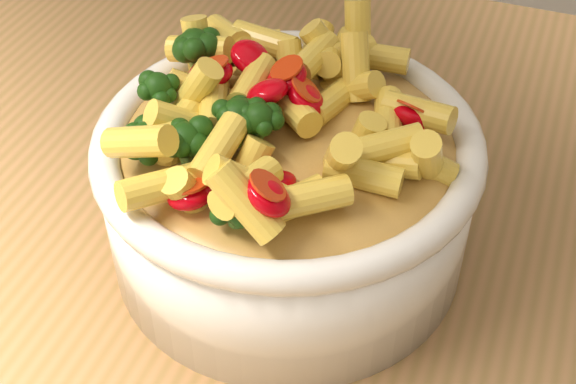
% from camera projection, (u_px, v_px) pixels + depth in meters
% --- Properties ---
extents(table, '(1.20, 0.80, 0.90)m').
position_uv_depth(table, '(381.00, 350.00, 0.64)').
color(table, '#AE7A4A').
rests_on(table, ground).
extents(serving_bowl, '(0.25, 0.25, 0.11)m').
position_uv_depth(serving_bowl, '(288.00, 191.00, 0.54)').
color(serving_bowl, white).
rests_on(serving_bowl, table).
extents(pasta_salad, '(0.20, 0.20, 0.05)m').
position_uv_depth(pasta_salad, '(288.00, 110.00, 0.50)').
color(pasta_salad, '#FFD750').
rests_on(pasta_salad, serving_bowl).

